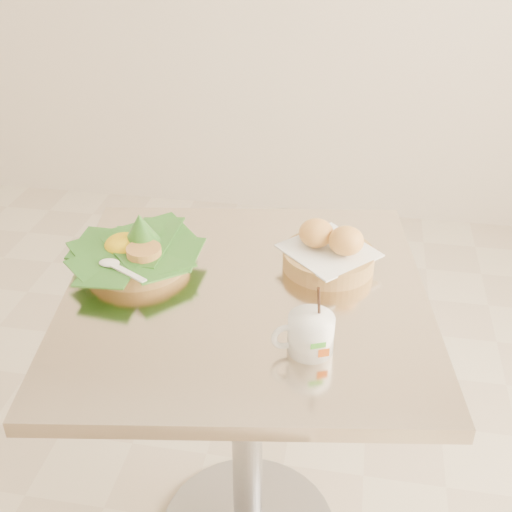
% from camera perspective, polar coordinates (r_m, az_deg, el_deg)
% --- Properties ---
extents(cafe_table, '(0.80, 0.80, 0.75)m').
position_cam_1_polar(cafe_table, '(1.38, -0.85, -10.74)').
color(cafe_table, gray).
rests_on(cafe_table, floor).
extents(rice_basket, '(0.26, 0.26, 0.13)m').
position_cam_1_polar(rice_basket, '(1.33, -10.56, 0.59)').
color(rice_basket, tan).
rests_on(rice_basket, cafe_table).
extents(bread_basket, '(0.22, 0.22, 0.10)m').
position_cam_1_polar(bread_basket, '(1.31, 6.52, 0.35)').
color(bread_basket, tan).
rests_on(bread_basket, cafe_table).
extents(coffee_mug, '(0.11, 0.08, 0.14)m').
position_cam_1_polar(coffee_mug, '(1.09, 4.78, -6.84)').
color(coffee_mug, white).
rests_on(coffee_mug, cafe_table).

